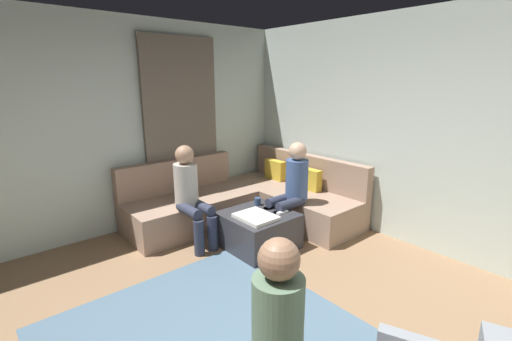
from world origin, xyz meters
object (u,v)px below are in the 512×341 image
Objects in this scene: coffee_mug at (258,201)px; person_on_armchair at (294,337)px; person_on_couch_back at (291,186)px; ottoman at (258,230)px; game_remote at (282,212)px; sectional_couch at (249,200)px; person_on_couch_side at (191,192)px.

person_on_armchair is (2.08, -1.54, 0.17)m from coffee_mug.
person_on_couch_back is at bearing -157.52° from person_on_armchair.
person_on_couch_back reaches higher than coffee_mug.
ottoman is 0.36m from game_remote.
sectional_couch is 2.12× the size of person_on_couch_side.
coffee_mug is 0.63× the size of game_remote.
person_on_armchair is at bearing -43.27° from game_remote.
person_on_couch_back is 1.02× the size of person_on_armchair.
ottoman is at bearing -39.29° from coffee_mug.
person_on_couch_back is at bearing 85.45° from ottoman.
person_on_armchair is (1.82, -1.87, -0.01)m from person_on_couch_back.
game_remote is (0.91, -0.23, 0.15)m from sectional_couch.
person_on_couch_side is (-0.36, -0.73, 0.19)m from coffee_mug.
coffee_mug is (-0.22, 0.18, 0.26)m from ottoman.
sectional_couch reaches higher than coffee_mug.
person_on_couch_side is (-0.58, -0.55, 0.45)m from ottoman.
ottoman is at bearing -31.81° from sectional_couch.
person_on_couch_side reaches higher than game_remote.
person_on_couch_side reaches higher than coffee_mug.
person_on_couch_side is (-0.76, -0.77, 0.23)m from game_remote.
person_on_armchair is at bearing -36.53° from coffee_mug.
game_remote is (0.40, 0.04, -0.04)m from coffee_mug.
sectional_couch is 2.12× the size of person_on_couch_back.
person_on_couch_back is (0.26, 0.33, 0.19)m from coffee_mug.
person_on_couch_side is at bearing -134.51° from game_remote.
game_remote is at bearing 116.06° from person_on_couch_back.
person_on_couch_back reaches higher than sectional_couch.
game_remote is 0.13× the size of person_on_armchair.
person_on_couch_back is (0.04, 0.51, 0.45)m from ottoman.
sectional_couch is 1.08m from person_on_couch_side.
person_on_couch_back is at bearing 149.66° from person_on_couch_side.
sectional_couch is 0.86m from person_on_couch_back.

